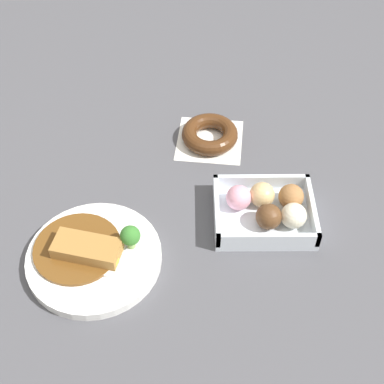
# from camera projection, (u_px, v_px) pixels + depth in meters

# --- Properties ---
(ground_plane) EXTENTS (1.60, 1.60, 0.00)m
(ground_plane) POSITION_uv_depth(u_px,v_px,m) (155.00, 225.00, 0.98)
(ground_plane) COLOR #4C4C51
(curry_plate) EXTENTS (0.23, 0.23, 0.07)m
(curry_plate) POSITION_uv_depth(u_px,v_px,m) (93.00, 255.00, 0.92)
(curry_plate) COLOR white
(curry_plate) RESTS_ON ground_plane
(donut_box) EXTENTS (0.18, 0.15, 0.06)m
(donut_box) POSITION_uv_depth(u_px,v_px,m) (267.00, 209.00, 0.98)
(donut_box) COLOR silver
(donut_box) RESTS_ON ground_plane
(chocolate_ring_donut) EXTENTS (0.15, 0.15, 0.03)m
(chocolate_ring_donut) POSITION_uv_depth(u_px,v_px,m) (210.00, 135.00, 1.12)
(chocolate_ring_donut) COLOR white
(chocolate_ring_donut) RESTS_ON ground_plane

